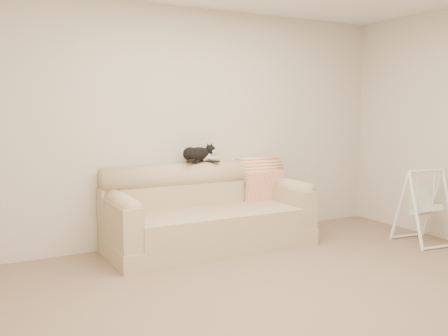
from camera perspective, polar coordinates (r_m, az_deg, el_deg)
name	(u,v)px	position (r m, az deg, el deg)	size (l,w,h in m)	color
ground_plane	(301,294)	(4.22, 8.76, -14.03)	(5.00, 5.00, 0.00)	#705D4B
room_shell	(304,105)	(3.95, 9.17, 7.17)	(5.04, 4.04, 2.60)	beige
sofa	(207,215)	(5.42, -1.95, -5.37)	(2.20, 0.93, 0.90)	tan
remote_a	(198,161)	(5.55, -2.98, 0.76)	(0.18, 0.14, 0.03)	black
remote_b	(212,161)	(5.59, -1.34, 0.79)	(0.15, 0.16, 0.02)	black
tuxedo_cat	(198,154)	(5.54, -2.95, 1.64)	(0.48, 0.35, 0.20)	black
throw_blanket	(259,174)	(5.94, 3.97, -0.64)	(0.50, 0.38, 0.58)	#DC5335
baby_swing	(424,206)	(5.99, 21.89, -4.06)	(0.57, 0.60, 0.84)	white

